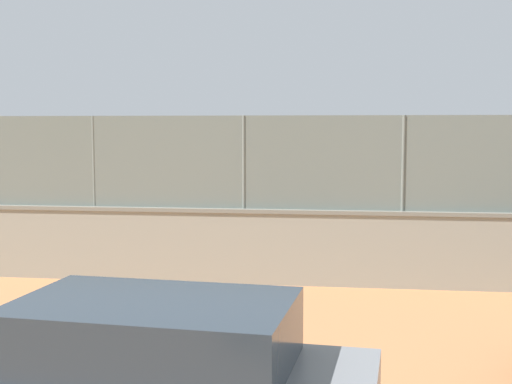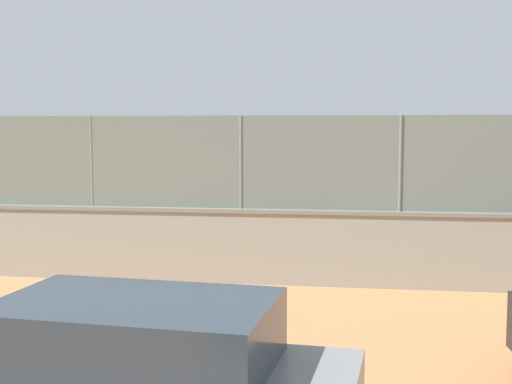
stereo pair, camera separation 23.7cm
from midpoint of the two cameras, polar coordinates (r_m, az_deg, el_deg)
ground_plane at (r=27.38m, az=-0.25°, el=-1.18°), size 260.00×260.00×0.00m
perimeter_wall at (r=13.80m, az=-1.50°, el=-4.50°), size 31.92×0.44×1.52m
fence_panel_on_wall at (r=13.61m, az=-1.52°, el=2.50°), size 31.35×0.17×1.86m
player_at_service_line at (r=20.61m, az=-3.29°, el=-0.95°), size 0.70×1.21×1.47m
player_crossing_court at (r=19.28m, az=3.70°, el=-0.97°), size 1.24×0.78×1.69m
sports_ball at (r=19.37m, az=-0.02°, el=-3.72°), size 0.13×0.13×0.13m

